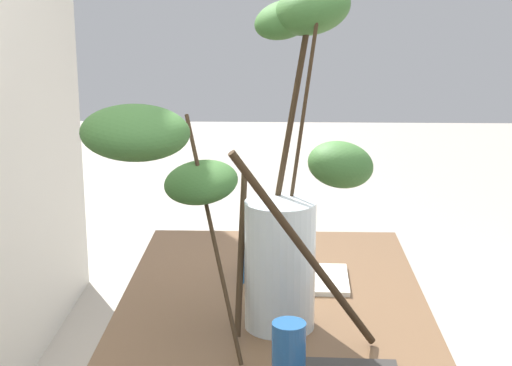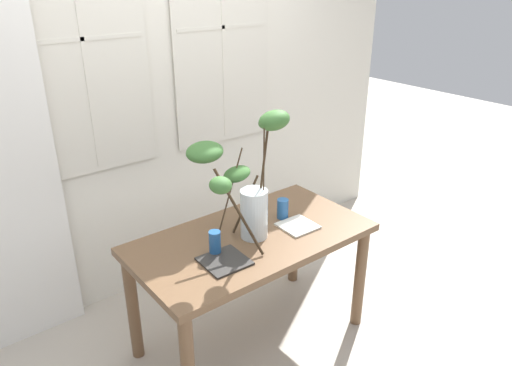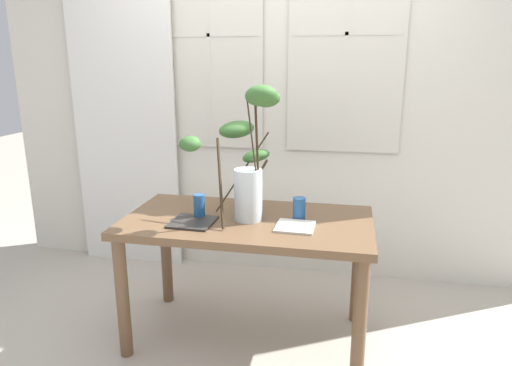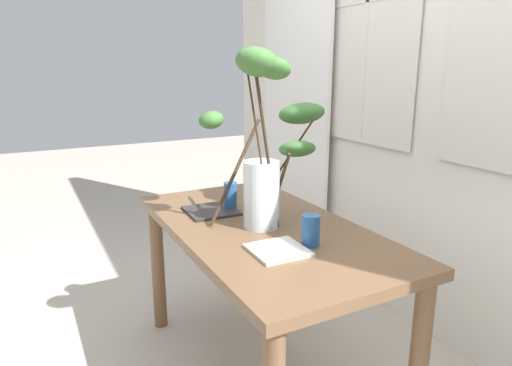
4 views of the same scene
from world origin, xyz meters
TOP-DOWN VIEW (x-y plane):
  - back_wall_with_windows at (-0.00, 1.03)m, footprint 4.31×0.14m
  - curtain_sheer_side at (-1.18, 0.91)m, footprint 0.84×0.03m
  - dining_table at (0.00, 0.00)m, footprint 1.40×0.75m
  - vase_with_branches at (-0.02, 0.05)m, footprint 0.57×0.64m
  - drinking_glass_blue_left at (-0.27, -0.03)m, footprint 0.06×0.06m
  - drinking_glass_blue_right at (0.29, 0.05)m, footprint 0.07×0.07m
  - plate_square_left at (-0.28, -0.13)m, footprint 0.24×0.24m
  - plate_square_right at (0.28, -0.09)m, footprint 0.21×0.21m

SIDE VIEW (x-z plane):
  - dining_table at x=0.00m, z-range 0.27..1.02m
  - plate_square_left at x=-0.28m, z-range 0.76..0.77m
  - plate_square_right at x=0.28m, z-range 0.76..0.77m
  - drinking_glass_blue_right at x=0.29m, z-range 0.76..0.88m
  - drinking_glass_blue_left at x=-0.27m, z-range 0.76..0.89m
  - vase_with_branches at x=-0.02m, z-range 0.72..1.50m
  - curtain_sheer_side at x=-1.18m, z-range 0.00..2.49m
  - back_wall_with_windows at x=0.00m, z-range 0.01..2.83m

